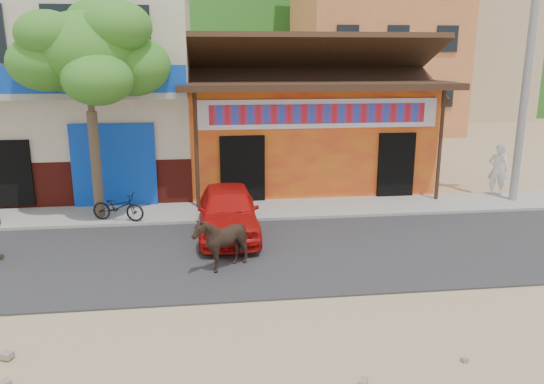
# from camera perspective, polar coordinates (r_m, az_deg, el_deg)

# --- Properties ---
(ground) EXTENTS (120.00, 120.00, 0.00)m
(ground) POSITION_cam_1_polar(r_m,az_deg,el_deg) (10.48, 1.91, -11.55)
(ground) COLOR #9E825B
(ground) RESTS_ON ground
(road) EXTENTS (60.00, 5.00, 0.04)m
(road) POSITION_cam_1_polar(r_m,az_deg,el_deg) (12.75, 0.13, -6.58)
(road) COLOR #28282B
(road) RESTS_ON ground
(sidewalk) EXTENTS (60.00, 2.00, 0.12)m
(sidewalk) POSITION_cam_1_polar(r_m,az_deg,el_deg) (16.03, -1.47, -1.99)
(sidewalk) COLOR gray
(sidewalk) RESTS_ON ground
(dance_club) EXTENTS (8.00, 6.00, 3.60)m
(dance_club) POSITION_cam_1_polar(r_m,az_deg,el_deg) (19.82, 3.12, 6.31)
(dance_club) COLOR orange
(dance_club) RESTS_ON ground
(cafe_building) EXTENTS (7.00, 6.00, 7.00)m
(cafe_building) POSITION_cam_1_polar(r_m,az_deg,el_deg) (19.74, -19.15, 10.48)
(cafe_building) COLOR beige
(cafe_building) RESTS_ON ground
(apartment_front) EXTENTS (9.00, 9.00, 12.00)m
(apartment_front) POSITION_cam_1_polar(r_m,az_deg,el_deg) (34.95, 10.77, 16.50)
(apartment_front) COLOR #CC723F
(apartment_front) RESTS_ON ground
(apartment_rear) EXTENTS (8.00, 8.00, 10.00)m
(apartment_rear) POSITION_cam_1_polar(r_m,az_deg,el_deg) (43.88, 19.84, 14.14)
(apartment_rear) COLOR tan
(apartment_rear) RESTS_ON ground
(hillside) EXTENTS (100.00, 40.00, 24.00)m
(hillside) POSITION_cam_1_polar(r_m,az_deg,el_deg) (79.66, -6.46, 19.68)
(hillside) COLOR #194C14
(hillside) RESTS_ON ground
(tree) EXTENTS (3.00, 3.00, 6.00)m
(tree) POSITION_cam_1_polar(r_m,az_deg,el_deg) (15.48, -18.84, 8.22)
(tree) COLOR #2D721E
(tree) RESTS_ON sidewalk
(utility_pole) EXTENTS (0.24, 0.24, 8.00)m
(utility_pole) POSITION_cam_1_polar(r_m,az_deg,el_deg) (18.13, 25.77, 11.55)
(utility_pole) COLOR gray
(utility_pole) RESTS_ON sidewalk
(cow_dark) EXTENTS (1.23, 1.12, 1.26)m
(cow_dark) POSITION_cam_1_polar(r_m,az_deg,el_deg) (11.60, -5.53, -5.41)
(cow_dark) COLOR black
(cow_dark) RESTS_ON road
(red_car) EXTENTS (1.58, 3.84, 1.30)m
(red_car) POSITION_cam_1_polar(r_m,az_deg,el_deg) (13.84, -4.76, -1.99)
(red_car) COLOR red
(red_car) RESTS_ON road
(scooter) EXTENTS (1.59, 0.94, 0.79)m
(scooter) POSITION_cam_1_polar(r_m,az_deg,el_deg) (15.36, -16.22, -1.55)
(scooter) COLOR black
(scooter) RESTS_ON sidewalk
(pedestrian) EXTENTS (0.73, 0.62, 1.69)m
(pedestrian) POSITION_cam_1_polar(r_m,az_deg,el_deg) (18.97, 23.11, 2.24)
(pedestrian) COLOR white
(pedestrian) RESTS_ON sidewalk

